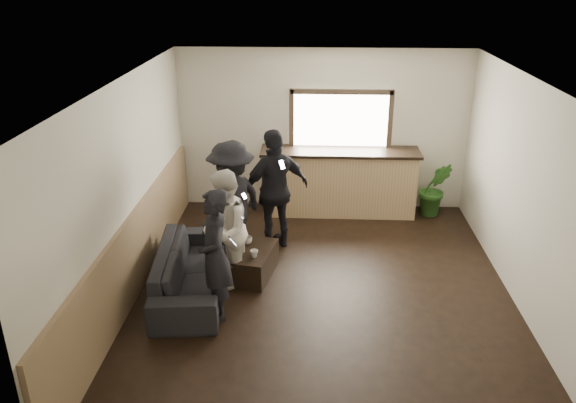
# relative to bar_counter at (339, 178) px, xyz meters

# --- Properties ---
(ground) EXTENTS (5.00, 6.00, 0.01)m
(ground) POSITION_rel_bar_counter_xyz_m (-0.30, -2.70, -0.64)
(ground) COLOR black
(room_shell) EXTENTS (5.01, 6.01, 2.80)m
(room_shell) POSITION_rel_bar_counter_xyz_m (-1.04, -2.70, 0.83)
(room_shell) COLOR silver
(room_shell) RESTS_ON ground
(bar_counter) EXTENTS (2.70, 0.68, 2.13)m
(bar_counter) POSITION_rel_bar_counter_xyz_m (0.00, 0.00, 0.00)
(bar_counter) COLOR tan
(bar_counter) RESTS_ON ground
(sofa) EXTENTS (1.05, 2.21, 0.62)m
(sofa) POSITION_rel_bar_counter_xyz_m (-2.06, -2.71, -0.33)
(sofa) COLOR black
(sofa) RESTS_ON ground
(coffee_table) EXTENTS (0.66, 0.96, 0.39)m
(coffee_table) POSITION_rel_bar_counter_xyz_m (-1.26, -2.27, -0.45)
(coffee_table) COLOR black
(coffee_table) RESTS_ON ground
(cup_a) EXTENTS (0.16, 0.16, 0.10)m
(cup_a) POSITION_rel_bar_counter_xyz_m (-1.36, -2.07, -0.20)
(cup_a) COLOR silver
(cup_a) RESTS_ON coffee_table
(cup_b) EXTENTS (0.13, 0.13, 0.10)m
(cup_b) POSITION_rel_bar_counter_xyz_m (-1.23, -2.46, -0.20)
(cup_b) COLOR silver
(cup_b) RESTS_ON coffee_table
(potted_plant) EXTENTS (0.54, 0.43, 0.97)m
(potted_plant) POSITION_rel_bar_counter_xyz_m (1.65, -0.05, -0.15)
(potted_plant) COLOR #2D6623
(potted_plant) RESTS_ON ground
(person_a) EXTENTS (0.56, 0.70, 1.68)m
(person_a) POSITION_rel_bar_counter_xyz_m (-1.61, -3.26, 0.20)
(person_a) COLOR black
(person_a) RESTS_ON ground
(person_b) EXTENTS (0.63, 0.80, 1.64)m
(person_b) POSITION_rel_bar_counter_xyz_m (-1.61, -2.52, 0.18)
(person_b) COLOR silver
(person_b) RESTS_ON ground
(person_c) EXTENTS (1.19, 1.35, 1.81)m
(person_c) POSITION_rel_bar_counter_xyz_m (-1.61, -1.79, 0.27)
(person_c) COLOR black
(person_c) RESTS_ON ground
(person_d) EXTENTS (1.18, 0.96, 1.88)m
(person_d) POSITION_rel_bar_counter_xyz_m (-1.01, -1.37, 0.30)
(person_d) COLOR black
(person_d) RESTS_ON ground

